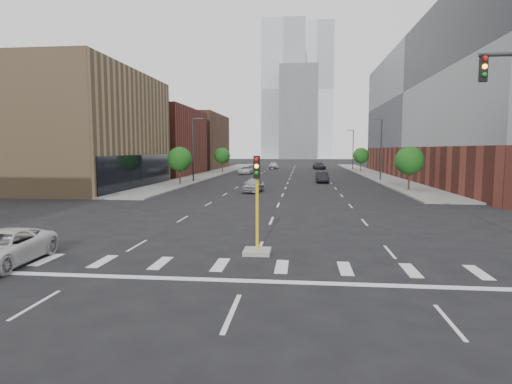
% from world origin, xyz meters
% --- Properties ---
extents(ground, '(400.00, 400.00, 0.00)m').
position_xyz_m(ground, '(0.00, 0.00, 0.00)').
color(ground, black).
rests_on(ground, ground).
extents(sidewalk_left_far, '(5.00, 92.00, 0.15)m').
position_xyz_m(sidewalk_left_far, '(-15.00, 74.00, 0.07)').
color(sidewalk_left_far, gray).
rests_on(sidewalk_left_far, ground).
extents(sidewalk_right_far, '(5.00, 92.00, 0.15)m').
position_xyz_m(sidewalk_right_far, '(15.00, 74.00, 0.07)').
color(sidewalk_right_far, gray).
rests_on(sidewalk_right_far, ground).
extents(building_left_mid, '(20.00, 24.00, 14.00)m').
position_xyz_m(building_left_mid, '(-27.50, 40.00, 7.00)').
color(building_left_mid, '#977A55').
rests_on(building_left_mid, ground).
extents(building_left_far_a, '(20.00, 22.00, 12.00)m').
position_xyz_m(building_left_far_a, '(-27.50, 66.00, 6.00)').
color(building_left_far_a, brown).
rests_on(building_left_far_a, ground).
extents(building_left_far_b, '(20.00, 24.00, 13.00)m').
position_xyz_m(building_left_far_b, '(-27.50, 92.00, 6.50)').
color(building_left_far_b, brown).
rests_on(building_left_far_b, ground).
extents(building_right_main, '(24.00, 70.00, 22.00)m').
position_xyz_m(building_right_main, '(29.50, 60.00, 11.00)').
color(building_right_main, brown).
rests_on(building_right_main, ground).
extents(tower_left, '(22.00, 22.00, 70.00)m').
position_xyz_m(tower_left, '(-8.00, 220.00, 35.00)').
color(tower_left, '#B2B7BC').
rests_on(tower_left, ground).
extents(tower_right, '(20.00, 20.00, 80.00)m').
position_xyz_m(tower_right, '(10.00, 260.00, 40.00)').
color(tower_right, '#B2B7BC').
rests_on(tower_right, ground).
extents(tower_mid, '(18.00, 18.00, 44.00)m').
position_xyz_m(tower_mid, '(0.00, 200.00, 22.00)').
color(tower_mid, slate).
rests_on(tower_mid, ground).
extents(median_traffic_signal, '(1.20, 1.20, 4.40)m').
position_xyz_m(median_traffic_signal, '(0.00, 8.97, 0.97)').
color(median_traffic_signal, '#999993').
rests_on(median_traffic_signal, ground).
extents(streetlight_right_a, '(1.60, 0.22, 9.07)m').
position_xyz_m(streetlight_right_a, '(13.41, 55.00, 5.01)').
color(streetlight_right_a, '#2D2D30').
rests_on(streetlight_right_a, ground).
extents(streetlight_right_b, '(1.60, 0.22, 9.07)m').
position_xyz_m(streetlight_right_b, '(13.41, 90.00, 5.01)').
color(streetlight_right_b, '#2D2D30').
rests_on(streetlight_right_b, ground).
extents(streetlight_left, '(1.60, 0.22, 9.07)m').
position_xyz_m(streetlight_left, '(-13.41, 50.00, 5.01)').
color(streetlight_left, '#2D2D30').
rests_on(streetlight_left, ground).
extents(tree_left_near, '(3.20, 3.20, 4.85)m').
position_xyz_m(tree_left_near, '(-14.00, 45.00, 3.39)').
color(tree_left_near, '#382619').
rests_on(tree_left_near, ground).
extents(tree_left_far, '(3.20, 3.20, 4.85)m').
position_xyz_m(tree_left_far, '(-14.00, 75.00, 3.39)').
color(tree_left_far, '#382619').
rests_on(tree_left_far, ground).
extents(tree_right_near, '(3.20, 3.20, 4.85)m').
position_xyz_m(tree_right_near, '(14.00, 40.00, 3.39)').
color(tree_right_near, '#382619').
rests_on(tree_right_near, ground).
extents(tree_right_far, '(3.20, 3.20, 4.85)m').
position_xyz_m(tree_right_far, '(14.00, 80.00, 3.39)').
color(tree_right_far, '#382619').
rests_on(tree_right_far, ground).
extents(car_near_left, '(2.26, 4.57, 1.50)m').
position_xyz_m(car_near_left, '(-3.32, 36.53, 0.75)').
color(car_near_left, '#A2A3A7').
rests_on(car_near_left, ground).
extents(car_mid_right, '(1.77, 4.80, 1.57)m').
position_xyz_m(car_mid_right, '(4.79, 51.00, 0.78)').
color(car_mid_right, black).
rests_on(car_mid_right, ground).
extents(car_far_left, '(2.46, 5.20, 1.44)m').
position_xyz_m(car_far_left, '(-8.70, 70.65, 0.72)').
color(car_far_left, silver).
rests_on(car_far_left, ground).
extents(car_deep_right, '(3.17, 5.85, 1.61)m').
position_xyz_m(car_deep_right, '(5.91, 91.05, 0.81)').
color(car_deep_right, black).
rests_on(car_deep_right, ground).
extents(car_distant, '(2.70, 5.05, 1.63)m').
position_xyz_m(car_distant, '(-4.87, 92.74, 0.82)').
color(car_distant, silver).
rests_on(car_distant, ground).
extents(parked_minivan, '(2.62, 5.19, 1.41)m').
position_xyz_m(parked_minivan, '(-10.05, 6.00, 0.70)').
color(parked_minivan, silver).
rests_on(parked_minivan, ground).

